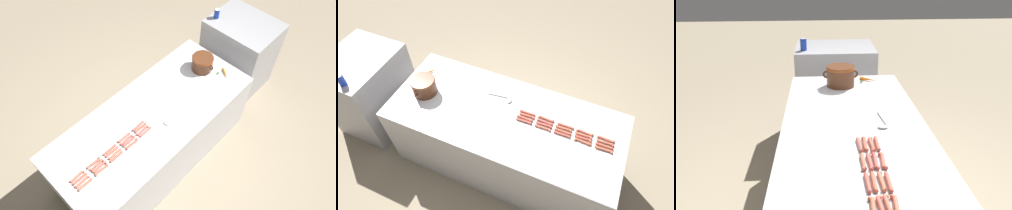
# 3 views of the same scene
# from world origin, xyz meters

# --- Properties ---
(ground_plane) EXTENTS (20.00, 20.00, 0.00)m
(ground_plane) POSITION_xyz_m (0.00, 0.00, 0.00)
(ground_plane) COLOR gray
(griddle_counter) EXTENTS (0.97, 2.30, 0.86)m
(griddle_counter) POSITION_xyz_m (0.00, 0.00, 0.43)
(griddle_counter) COLOR #BCBCC1
(griddle_counter) RESTS_ON ground_plane
(back_cabinet) EXTENTS (0.85, 0.69, 1.02)m
(back_cabinet) POSITION_xyz_m (-0.06, 1.71, 0.51)
(back_cabinet) COLOR #A0A0A4
(back_cabinet) RESTS_ON ground_plane
(hot_dog_0) EXTENTS (0.03, 0.16, 0.02)m
(hot_dog_0) POSITION_xyz_m (-0.01, -0.95, 0.88)
(hot_dog_0) COLOR #BF5A42
(hot_dog_0) RESTS_ON griddle_counter
(hot_dog_1) EXTENTS (0.03, 0.16, 0.02)m
(hot_dog_1) POSITION_xyz_m (-0.00, -0.76, 0.88)
(hot_dog_1) COLOR #B6583D
(hot_dog_1) RESTS_ON griddle_counter
(hot_dog_2) EXTENTS (0.03, 0.16, 0.02)m
(hot_dog_2) POSITION_xyz_m (-0.00, -0.57, 0.88)
(hot_dog_2) COLOR #B44F42
(hot_dog_2) RESTS_ON griddle_counter
(hot_dog_3) EXTENTS (0.03, 0.16, 0.02)m
(hot_dog_3) POSITION_xyz_m (-0.00, -0.38, 0.88)
(hot_dog_3) COLOR #B75742
(hot_dog_3) RESTS_ON griddle_counter
(hot_dog_4) EXTENTS (0.03, 0.16, 0.02)m
(hot_dog_4) POSITION_xyz_m (-0.00, -0.20, 0.88)
(hot_dog_4) COLOR #B15145
(hot_dog_4) RESTS_ON griddle_counter
(hot_dog_5) EXTENTS (0.02, 0.16, 0.02)m
(hot_dog_5) POSITION_xyz_m (0.03, -0.95, 0.88)
(hot_dog_5) COLOR #B1563E
(hot_dog_5) RESTS_ON griddle_counter
(hot_dog_6) EXTENTS (0.03, 0.16, 0.02)m
(hot_dog_6) POSITION_xyz_m (0.04, -0.76, 0.88)
(hot_dog_6) COLOR #BE5142
(hot_dog_6) RESTS_ON griddle_counter
(hot_dog_7) EXTENTS (0.03, 0.16, 0.02)m
(hot_dog_7) POSITION_xyz_m (0.03, -0.57, 0.88)
(hot_dog_7) COLOR #B3563E
(hot_dog_7) RESTS_ON griddle_counter
(hot_dog_8) EXTENTS (0.03, 0.16, 0.02)m
(hot_dog_8) POSITION_xyz_m (0.04, -0.39, 0.88)
(hot_dog_8) COLOR #B25144
(hot_dog_8) RESTS_ON griddle_counter
(hot_dog_9) EXTENTS (0.03, 0.16, 0.02)m
(hot_dog_9) POSITION_xyz_m (0.03, -0.19, 0.88)
(hot_dog_9) COLOR #B7513E
(hot_dog_9) RESTS_ON griddle_counter
(hot_dog_10) EXTENTS (0.03, 0.16, 0.02)m
(hot_dog_10) POSITION_xyz_m (0.07, -0.95, 0.88)
(hot_dog_10) COLOR #B85946
(hot_dog_10) RESTS_ON griddle_counter
(hot_dog_11) EXTENTS (0.03, 0.16, 0.02)m
(hot_dog_11) POSITION_xyz_m (0.07, -0.75, 0.88)
(hot_dog_11) COLOR #B65842
(hot_dog_11) RESTS_ON griddle_counter
(hot_dog_12) EXTENTS (0.03, 0.16, 0.02)m
(hot_dog_12) POSITION_xyz_m (0.07, -0.57, 0.88)
(hot_dog_12) COLOR #B35D41
(hot_dog_12) RESTS_ON griddle_counter
(hot_dog_13) EXTENTS (0.03, 0.16, 0.02)m
(hot_dog_13) POSITION_xyz_m (0.07, -0.38, 0.88)
(hot_dog_13) COLOR #B05147
(hot_dog_13) RESTS_ON griddle_counter
(hot_dog_14) EXTENTS (0.03, 0.16, 0.02)m
(hot_dog_14) POSITION_xyz_m (0.07, -0.20, 0.88)
(hot_dog_14) COLOR #BE5140
(hot_dog_14) RESTS_ON griddle_counter
(hot_dog_15) EXTENTS (0.03, 0.16, 0.02)m
(hot_dog_15) POSITION_xyz_m (0.11, -0.95, 0.88)
(hot_dog_15) COLOR #BC5C42
(hot_dog_15) RESTS_ON griddle_counter
(hot_dog_16) EXTENTS (0.03, 0.16, 0.02)m
(hot_dog_16) POSITION_xyz_m (0.10, -0.75, 0.88)
(hot_dog_16) COLOR #BE5A42
(hot_dog_16) RESTS_ON griddle_counter
(hot_dog_17) EXTENTS (0.02, 0.16, 0.02)m
(hot_dog_17) POSITION_xyz_m (0.10, -0.57, 0.88)
(hot_dog_17) COLOR #B04F40
(hot_dog_17) RESTS_ON griddle_counter
(hot_dog_18) EXTENTS (0.03, 0.16, 0.02)m
(hot_dog_18) POSITION_xyz_m (0.11, -0.38, 0.88)
(hot_dog_18) COLOR #BB523F
(hot_dog_18) RESTS_ON griddle_counter
(hot_dog_19) EXTENTS (0.02, 0.16, 0.02)m
(hot_dog_19) POSITION_xyz_m (0.11, -0.19, 0.88)
(hot_dog_19) COLOR #B15445
(hot_dog_19) RESTS_ON griddle_counter
(bean_pot) EXTENTS (0.31, 0.25, 0.18)m
(bean_pot) POSITION_xyz_m (-0.05, 0.87, 0.96)
(bean_pot) COLOR #562D19
(bean_pot) RESTS_ON griddle_counter
(serving_spoon) EXTENTS (0.08, 0.27, 0.02)m
(serving_spoon) POSITION_xyz_m (0.19, 0.07, 0.87)
(serving_spoon) COLOR #B7B7BC
(serving_spoon) RESTS_ON griddle_counter
(carrot) EXTENTS (0.16, 0.12, 0.03)m
(carrot) POSITION_xyz_m (0.21, 0.97, 0.88)
(carrot) COLOR orange
(carrot) RESTS_ON griddle_counter
(soda_can) EXTENTS (0.07, 0.07, 0.12)m
(soda_can) POSITION_xyz_m (-0.39, 1.55, 1.08)
(soda_can) COLOR #1938B2
(soda_can) RESTS_ON back_cabinet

